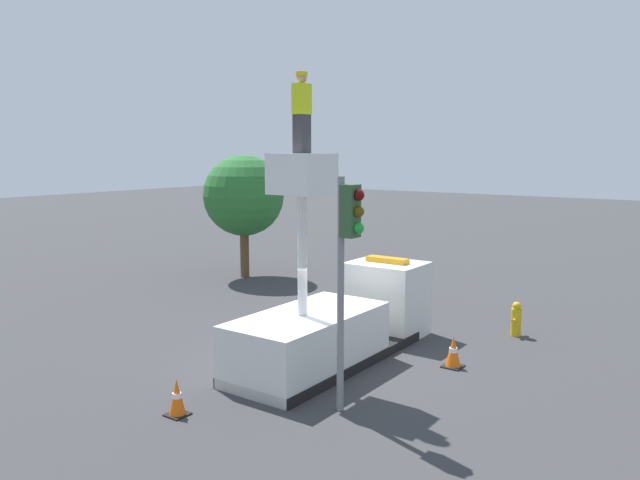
# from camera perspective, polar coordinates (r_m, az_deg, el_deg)

# --- Properties ---
(ground_plane) EXTENTS (120.00, 120.00, 0.00)m
(ground_plane) POSITION_cam_1_polar(r_m,az_deg,el_deg) (15.56, 0.73, -11.07)
(ground_plane) COLOR #38383A
(bucket_truck) EXTENTS (6.61, 2.06, 5.07)m
(bucket_truck) POSITION_cam_1_polar(r_m,az_deg,el_deg) (15.59, 1.58, -7.36)
(bucket_truck) COLOR black
(bucket_truck) RESTS_ON ground
(worker) EXTENTS (0.40, 0.26, 1.75)m
(worker) POSITION_cam_1_polar(r_m,az_deg,el_deg) (13.89, -1.68, 11.56)
(worker) COLOR #38383D
(worker) RESTS_ON bucket_truck
(traffic_light_pole) EXTENTS (0.34, 0.57, 4.65)m
(traffic_light_pole) POSITION_cam_1_polar(r_m,az_deg,el_deg) (11.88, 2.51, -0.68)
(traffic_light_pole) COLOR gray
(traffic_light_pole) RESTS_ON ground
(fire_hydrant) EXTENTS (0.52, 0.28, 0.97)m
(fire_hydrant) POSITION_cam_1_polar(r_m,az_deg,el_deg) (18.34, 17.50, -6.92)
(fire_hydrant) COLOR gold
(fire_hydrant) RESTS_ON ground
(traffic_cone_rear) EXTENTS (0.41, 0.41, 0.74)m
(traffic_cone_rear) POSITION_cam_1_polar(r_m,az_deg,el_deg) (12.82, -12.95, -13.90)
(traffic_cone_rear) COLOR black
(traffic_cone_rear) RESTS_ON ground
(traffic_cone_curbside) EXTENTS (0.46, 0.46, 0.77)m
(traffic_cone_curbside) POSITION_cam_1_polar(r_m,az_deg,el_deg) (15.42, 12.09, -10.00)
(traffic_cone_curbside) COLOR black
(traffic_cone_curbside) RESTS_ON ground
(tree_left_bg) EXTENTS (3.26, 3.26, 4.97)m
(tree_left_bg) POSITION_cam_1_polar(r_m,az_deg,el_deg) (25.40, -6.99, 4.03)
(tree_left_bg) COLOR brown
(tree_left_bg) RESTS_ON ground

